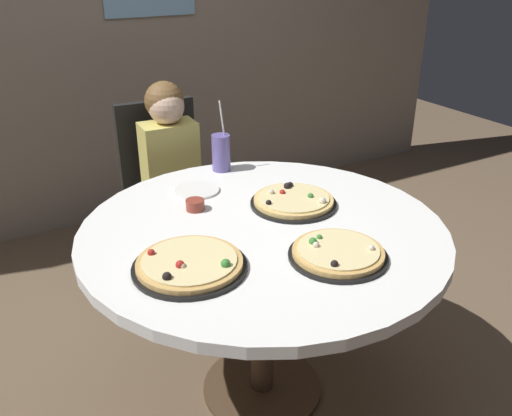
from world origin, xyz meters
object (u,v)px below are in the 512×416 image
(pizza_veggie, at_px, (293,201))
(soda_cup, at_px, (221,152))
(pizza_pepperoni, at_px, (338,253))
(dining_table, at_px, (263,248))
(diner_child, at_px, (178,207))
(chair_wooden, at_px, (165,185))
(sauce_bowl, at_px, (195,205))
(pizza_cheese, at_px, (190,264))
(plate_small, at_px, (197,190))

(pizza_veggie, xyz_separation_m, soda_cup, (-0.08, 0.46, 0.06))
(pizza_pepperoni, distance_m, soda_cup, 0.86)
(dining_table, bearing_deg, pizza_pepperoni, -72.17)
(soda_cup, bearing_deg, diner_child, 112.89)
(chair_wooden, height_order, diner_child, diner_child)
(pizza_veggie, distance_m, soda_cup, 0.47)
(pizza_veggie, relative_size, sauce_bowl, 4.69)
(soda_cup, bearing_deg, dining_table, -101.30)
(dining_table, relative_size, pizza_cheese, 3.64)
(plate_small, bearing_deg, pizza_pepperoni, -75.81)
(dining_table, bearing_deg, soda_cup, 78.70)
(pizza_cheese, bearing_deg, soda_cup, 57.01)
(dining_table, xyz_separation_m, pizza_cheese, (-0.33, -0.13, 0.11))
(soda_cup, bearing_deg, sauce_bowl, -130.02)
(sauce_bowl, bearing_deg, chair_wooden, 78.39)
(chair_wooden, xyz_separation_m, pizza_pepperoni, (0.09, -1.31, 0.24))
(diner_child, xyz_separation_m, pizza_cheese, (-0.33, -0.96, 0.28))
(chair_wooden, relative_size, soda_cup, 3.09)
(pizza_pepperoni, xyz_separation_m, sauce_bowl, (-0.25, 0.54, 0.00))
(chair_wooden, bearing_deg, plate_small, -97.75)
(dining_table, xyz_separation_m, chair_wooden, (0.00, 1.01, -0.13))
(pizza_veggie, xyz_separation_m, sauce_bowl, (-0.34, 0.14, 0.00))
(chair_wooden, bearing_deg, pizza_cheese, -106.60)
(chair_wooden, bearing_deg, pizza_veggie, -78.60)
(pizza_pepperoni, bearing_deg, soda_cup, 89.09)
(pizza_veggie, bearing_deg, plate_small, 131.79)
(diner_child, bearing_deg, pizza_cheese, -109.10)
(pizza_cheese, distance_m, pizza_pepperoni, 0.46)
(chair_wooden, height_order, pizza_cheese, chair_wooden)
(diner_child, distance_m, pizza_pepperoni, 1.16)
(soda_cup, bearing_deg, pizza_cheese, -122.99)
(pizza_cheese, height_order, soda_cup, soda_cup)
(plate_small, bearing_deg, diner_child, 80.10)
(dining_table, distance_m, pizza_veggie, 0.24)
(pizza_veggie, bearing_deg, pizza_pepperoni, -103.01)
(diner_child, bearing_deg, plate_small, -99.90)
(diner_child, distance_m, soda_cup, 0.45)
(dining_table, xyz_separation_m, plate_small, (-0.08, 0.39, 0.10))
(pizza_veggie, height_order, pizza_pepperoni, pizza_veggie)
(chair_wooden, distance_m, pizza_cheese, 1.21)
(pizza_cheese, distance_m, sauce_bowl, 0.41)
(chair_wooden, bearing_deg, diner_child, -92.60)
(pizza_pepperoni, bearing_deg, diner_child, 95.11)
(plate_small, bearing_deg, pizza_cheese, -115.94)
(soda_cup, bearing_deg, pizza_pepperoni, -90.91)
(dining_table, height_order, sauce_bowl, sauce_bowl)
(chair_wooden, relative_size, pizza_cheese, 2.69)
(pizza_cheese, relative_size, sauce_bowl, 5.05)
(diner_child, distance_m, pizza_cheese, 1.05)
(pizza_veggie, relative_size, pizza_pepperoni, 1.04)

